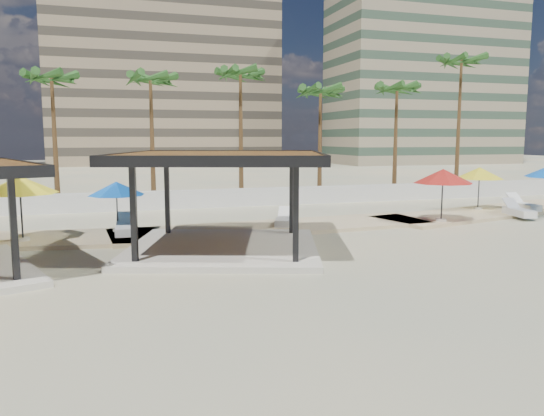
{
  "coord_description": "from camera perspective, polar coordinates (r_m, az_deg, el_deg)",
  "views": [
    {
      "loc": [
        -5.9,
        -17.64,
        4.49
      ],
      "look_at": [
        0.99,
        4.61,
        1.4
      ],
      "focal_mm": 35.0,
      "sensor_mm": 36.0,
      "label": 1
    }
  ],
  "objects": [
    {
      "name": "ground",
      "position": [
        19.13,
        1.27,
        -6.02
      ],
      "size": [
        200.0,
        200.0,
        0.0
      ],
      "primitive_type": "plane",
      "color": "#CBB686",
      "rests_on": "ground"
    },
    {
      "name": "promenade",
      "position": [
        26.88,
        0.13,
        -1.93
      ],
      "size": [
        44.45,
        7.97,
        0.24
      ],
      "color": "#C6B284",
      "rests_on": "ground"
    },
    {
      "name": "boundary_wall",
      "position": [
        34.37,
        -7.21,
        0.99
      ],
      "size": [
        56.0,
        0.3,
        1.2
      ],
      "primitive_type": "cube",
      "color": "silver",
      "rests_on": "ground"
    },
    {
      "name": "building_mid",
      "position": [
        96.65,
        -11.55,
        13.21
      ],
      "size": [
        38.0,
        16.0,
        30.4
      ],
      "color": "#847259",
      "rests_on": "ground"
    },
    {
      "name": "building_east",
      "position": [
        100.32,
        15.98,
        14.58
      ],
      "size": [
        32.0,
        15.0,
        36.4
      ],
      "color": "gray",
      "rests_on": "ground"
    },
    {
      "name": "pavilion_central",
      "position": [
        21.04,
        -5.32,
        1.67
      ],
      "size": [
        9.73,
        9.73,
        3.93
      ],
      "rotation": [
        0.0,
        0.0,
        -0.31
      ],
      "color": "beige",
      "rests_on": "ground"
    },
    {
      "name": "umbrella_b",
      "position": [
        24.48,
        -25.51,
        2.25
      ],
      "size": [
        3.64,
        3.64,
        2.75
      ],
      "rotation": [
        0.0,
        0.0,
        0.2
      ],
      "color": "beige",
      "rests_on": "promenade"
    },
    {
      "name": "umbrella_c",
      "position": [
        28.73,
        17.91,
        3.26
      ],
      "size": [
        3.96,
        3.96,
        2.73
      ],
      "rotation": [
        0.0,
        0.0,
        -0.37
      ],
      "color": "beige",
      "rests_on": "promenade"
    },
    {
      "name": "umbrella_e",
      "position": [
        34.42,
        21.42,
        3.51
      ],
      "size": [
        3.27,
        3.27,
        2.56
      ],
      "rotation": [
        0.0,
        0.0,
        -0.15
      ],
      "color": "beige",
      "rests_on": "promenade"
    },
    {
      "name": "umbrella_f",
      "position": [
        25.42,
        -16.4,
        2.01
      ],
      "size": [
        2.99,
        2.99,
        2.32
      ],
      "rotation": [
        0.0,
        0.0,
        0.16
      ],
      "color": "beige",
      "rests_on": "promenade"
    },
    {
      "name": "lounger_a",
      "position": [
        25.03,
        -15.6,
        -2.16
      ],
      "size": [
        0.86,
        2.3,
        0.86
      ],
      "rotation": [
        0.0,
        0.0,
        1.52
      ],
      "color": "white",
      "rests_on": "promenade"
    },
    {
      "name": "lounger_b",
      "position": [
        26.59,
        1.25,
        -1.35
      ],
      "size": [
        1.48,
        2.21,
        0.8
      ],
      "rotation": [
        0.0,
        0.0,
        1.16
      ],
      "color": "white",
      "rests_on": "promenade"
    },
    {
      "name": "lounger_c",
      "position": [
        32.69,
        24.98,
        -0.35
      ],
      "size": [
        1.2,
        2.47,
        0.9
      ],
      "rotation": [
        0.0,
        0.0,
        1.38
      ],
      "color": "white",
      "rests_on": "promenade"
    },
    {
      "name": "lounger_d",
      "position": [
        35.55,
        25.37,
        0.22
      ],
      "size": [
        1.02,
        2.5,
        0.92
      ],
      "rotation": [
        0.0,
        0.0,
        1.47
      ],
      "color": "white",
      "rests_on": "promenade"
    },
    {
      "name": "palm_c",
      "position": [
        36.03,
        -22.61,
        12.32
      ],
      "size": [
        3.0,
        3.0,
        8.99
      ],
      "color": "brown",
      "rests_on": "ground"
    },
    {
      "name": "palm_d",
      "position": [
        36.82,
        -12.94,
        12.88
      ],
      "size": [
        3.0,
        3.0,
        9.18
      ],
      "color": "brown",
      "rests_on": "ground"
    },
    {
      "name": "palm_e",
      "position": [
        37.33,
        -3.41,
        13.66
      ],
      "size": [
        3.0,
        3.0,
        9.65
      ],
      "color": "brown",
      "rests_on": "ground"
    },
    {
      "name": "palm_f",
      "position": [
        39.3,
        5.24,
        11.93
      ],
      "size": [
        3.0,
        3.0,
        8.64
      ],
      "color": "brown",
      "rests_on": "ground"
    },
    {
      "name": "palm_g",
      "position": [
        41.62,
        13.29,
        11.96
      ],
      "size": [
        3.0,
        3.0,
        8.98
      ],
      "color": "brown",
      "rests_on": "ground"
    },
    {
      "name": "palm_h",
      "position": [
        45.63,
        19.69,
        14.08
      ],
      "size": [
        3.0,
        3.0,
        11.32
      ],
      "color": "brown",
      "rests_on": "ground"
    }
  ]
}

